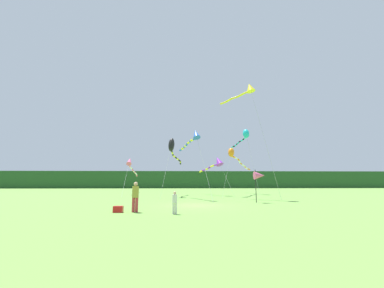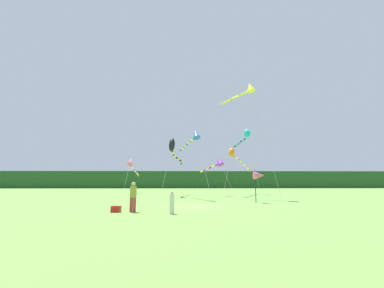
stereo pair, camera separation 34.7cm
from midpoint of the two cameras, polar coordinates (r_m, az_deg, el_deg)
The scene contains 13 objects.
ground_plane at distance 18.18m, azimuth 1.07°, elevation -14.56°, with size 120.00×120.00×0.00m, color #6B9E42.
distant_treeline at distance 63.08m, azimuth -0.77°, elevation -8.57°, with size 108.00×3.95×4.34m, color #234C23.
person_adult at distance 14.64m, azimuth -13.30°, elevation -11.88°, with size 0.38×0.38×1.74m.
person_child at distance 13.46m, azimuth -4.10°, elevation -13.58°, with size 0.27×0.27×1.23m.
cooler_box at distance 14.89m, azimuth -17.14°, elevation -14.73°, with size 0.53×0.38×0.36m, color red.
banner_flag_pole at distance 21.20m, azimuth 16.25°, elevation -7.33°, with size 0.90×0.70×2.76m.
kite_cyan at distance 35.66m, azimuth 13.17°, elevation 2.18°, with size 2.14×7.15×9.40m.
kite_purple at distance 30.63m, azimuth 6.54°, elevation -4.27°, with size 3.81×5.11×5.10m.
kite_black at distance 28.51m, azimuth -4.30°, elevation -0.75°, with size 2.06×8.70×7.01m.
kite_orange at distance 29.81m, azimuth 10.59°, elevation -2.73°, with size 5.35×7.56×5.91m.
kite_yellow at distance 26.97m, azimuth 13.64°, elevation 12.71°, with size 4.99×4.22×12.32m.
kite_rainbow at distance 34.71m, azimuth -14.01°, elevation -4.64°, with size 0.80×10.10×5.24m.
kite_blue at distance 24.34m, azimuth 0.86°, elevation 1.82°, with size 3.01×6.99×7.13m.
Camera 2 is at (-0.63, -18.08, 1.79)m, focal length 22.18 mm.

